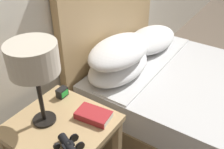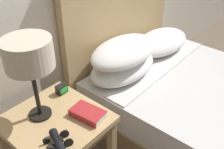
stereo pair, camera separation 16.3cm
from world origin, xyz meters
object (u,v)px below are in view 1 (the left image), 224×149
Objects in this scene: book_on_nightstand at (93,115)px; binoculars_pair at (69,146)px; alarm_clock at (62,92)px; table_lamp at (33,61)px; nightstand at (62,134)px; bed at (198,100)px.

binoculars_pair is (-0.25, -0.03, 0.00)m from book_on_nightstand.
book_on_nightstand is 0.29m from alarm_clock.
book_on_nightstand is at bearing -52.32° from table_lamp.
book_on_nightstand is at bearing 7.78° from binoculars_pair.
alarm_clock is at bearing 39.65° from nightstand.
nightstand is at bearing -71.54° from table_lamp.
nightstand is 0.21m from book_on_nightstand.
table_lamp reaches higher than nightstand.
binoculars_pair reaches higher than book_on_nightstand.
nightstand is 0.27m from alarm_clock.
bed is 3.95× the size of table_lamp.
alarm_clock reaches higher than nightstand.
bed is at bearing -30.66° from table_lamp.
nightstand is 0.22m from binoculars_pair.
table_lamp is at bearing -163.64° from alarm_clock.
bed is 1.17m from binoculars_pair.
book_on_nightstand is 0.25m from binoculars_pair.
nightstand is 8.24× the size of alarm_clock.
nightstand is 3.52× the size of binoculars_pair.
table_lamp is at bearing 72.55° from binoculars_pair.
bed is 9.13× the size of book_on_nightstand.
nightstand is 0.48m from table_lamp.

